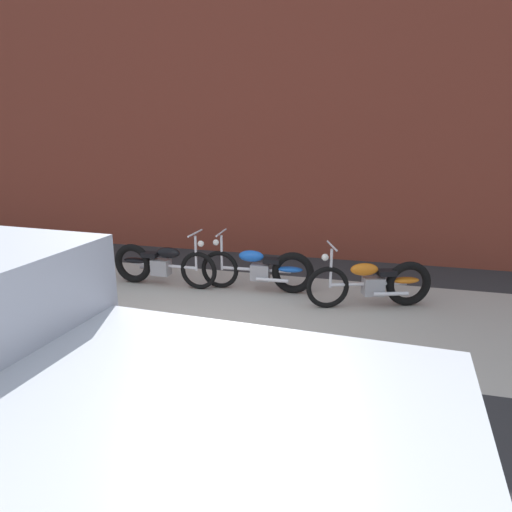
{
  "coord_description": "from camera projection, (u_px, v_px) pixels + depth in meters",
  "views": [
    {
      "loc": [
        2.21,
        -4.76,
        2.7
      ],
      "look_at": [
        0.35,
        2.11,
        0.75
      ],
      "focal_mm": 32.01,
      "sensor_mm": 36.0,
      "label": 1
    }
  ],
  "objects": [
    {
      "name": "motorcycle_blue",
      "position": [
        265.0,
        269.0,
        7.87
      ],
      "size": [
        2.01,
        0.58,
        1.03
      ],
      "rotation": [
        0.0,
        0.0,
        3.19
      ],
      "color": "black",
      "rests_on": "ground"
    },
    {
      "name": "motorcycle_black",
      "position": [
        157.0,
        264.0,
        8.2
      ],
      "size": [
        2.01,
        0.58,
        1.03
      ],
      "rotation": [
        0.0,
        0.0,
        -0.02
      ],
      "color": "black",
      "rests_on": "ground"
    },
    {
      "name": "sidewalk_slab",
      "position": [
        229.0,
        305.0,
        7.33
      ],
      "size": [
        36.0,
        3.5,
        0.01
      ],
      "primitive_type": "cube",
      "color": "#B2ADA3",
      "rests_on": "ground"
    },
    {
      "name": "brick_building_wall",
      "position": [
        278.0,
        126.0,
        9.8
      ],
      "size": [
        36.0,
        0.5,
        5.64
      ],
      "primitive_type": "cube",
      "color": "brown",
      "rests_on": "ground"
    },
    {
      "name": "ground_plane",
      "position": [
        185.0,
        355.0,
        5.7
      ],
      "size": [
        80.0,
        80.0,
        0.0
      ],
      "primitive_type": "plane",
      "color": "#2D2D30"
    },
    {
      "name": "motorcycle_orange",
      "position": [
        378.0,
        283.0,
        7.18
      ],
      "size": [
        1.92,
        0.89,
        1.03
      ],
      "rotation": [
        0.0,
        0.0,
        3.48
      ],
      "color": "black",
      "rests_on": "ground"
    }
  ]
}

